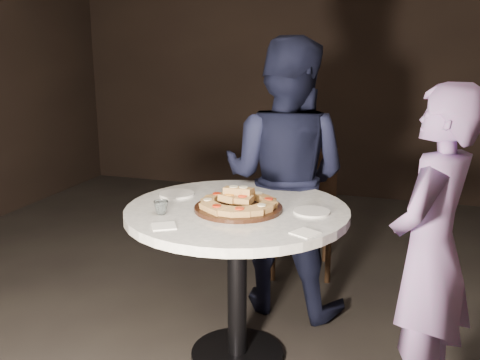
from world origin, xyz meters
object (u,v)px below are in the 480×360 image
(serving_board, at_px, (238,208))
(diner_teal, at_px, (431,252))
(water_glass, at_px, (161,207))
(diner_navy, at_px, (285,178))
(chair_far, at_px, (302,202))
(focaccia_pile, at_px, (238,201))
(table, at_px, (237,237))

(serving_board, distance_m, diner_teal, 0.92)
(water_glass, relative_size, diner_navy, 0.04)
(serving_board, height_order, diner_navy, diner_navy)
(serving_board, xyz_separation_m, chair_far, (0.09, 1.18, -0.29))
(water_glass, relative_size, chair_far, 0.07)
(water_glass, bearing_deg, diner_navy, 65.60)
(serving_board, relative_size, diner_teal, 0.29)
(diner_navy, distance_m, diner_teal, 1.12)
(water_glass, bearing_deg, chair_far, 72.63)
(serving_board, height_order, diner_teal, diner_teal)
(focaccia_pile, bearing_deg, chair_far, 85.62)
(chair_far, bearing_deg, focaccia_pile, 73.91)
(chair_far, bearing_deg, water_glass, 60.92)
(diner_teal, bearing_deg, chair_far, -123.78)
(diner_navy, xyz_separation_m, diner_teal, (0.84, -0.74, -0.10))
(diner_navy, bearing_deg, focaccia_pile, 91.54)
(serving_board, xyz_separation_m, diner_navy, (0.07, 0.71, -0.01))
(chair_far, height_order, diner_teal, diner_teal)
(diner_teal, bearing_deg, diner_navy, -109.34)
(focaccia_pile, bearing_deg, diner_navy, 84.40)
(diner_navy, bearing_deg, chair_far, -85.39)
(serving_board, xyz_separation_m, water_glass, (-0.33, -0.18, 0.02))
(focaccia_pile, distance_m, chair_far, 1.23)
(table, xyz_separation_m, focaccia_pile, (0.02, -0.04, 0.20))
(diner_navy, height_order, diner_teal, diner_navy)
(water_glass, bearing_deg, diner_teal, 6.89)
(table, height_order, chair_far, chair_far)
(water_glass, height_order, chair_far, chair_far)
(serving_board, bearing_deg, focaccia_pile, 98.91)
(focaccia_pile, relative_size, diner_teal, 0.26)
(water_glass, distance_m, diner_teal, 1.26)
(focaccia_pile, relative_size, diner_navy, 0.23)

